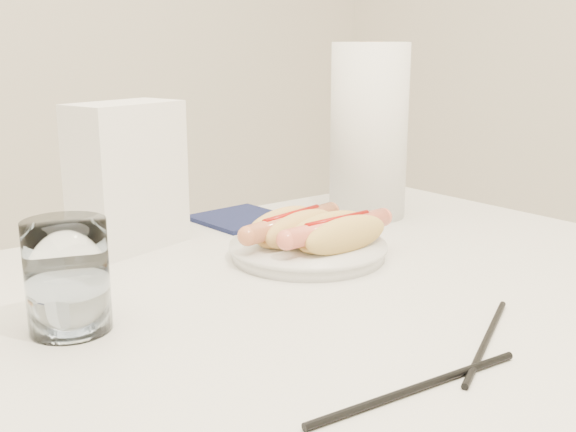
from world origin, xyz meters
TOP-DOWN VIEW (x-y plane):
  - table at (0.00, 0.00)m, footprint 1.20×0.80m
  - plate at (0.14, 0.11)m, footprint 0.26×0.26m
  - hotdog_left at (0.13, 0.13)m, footprint 0.18×0.10m
  - hotdog_right at (0.16, 0.07)m, footprint 0.18×0.07m
  - water_glass at (-0.20, 0.07)m, footprint 0.08×0.08m
  - chopstick_near at (-0.02, -0.23)m, footprint 0.23×0.03m
  - chopstick_far at (0.10, -0.21)m, footprint 0.19×0.10m
  - napkin_box at (-0.03, 0.30)m, footprint 0.17×0.12m
  - navy_napkin at (0.18, 0.33)m, footprint 0.14×0.14m
  - paper_towel_roll at (0.37, 0.23)m, footprint 0.15×0.15m

SIDE VIEW (x-z plane):
  - table at x=0.00m, z-range 0.32..1.07m
  - chopstick_far at x=0.10m, z-range 0.75..0.76m
  - navy_napkin at x=0.18m, z-range 0.75..0.76m
  - chopstick_near at x=-0.02m, z-range 0.75..0.76m
  - plate at x=0.14m, z-range 0.75..0.77m
  - hotdog_left at x=0.13m, z-range 0.77..0.81m
  - hotdog_right at x=0.16m, z-range 0.77..0.81m
  - water_glass at x=-0.20m, z-range 0.75..0.86m
  - napkin_box at x=-0.03m, z-range 0.75..0.95m
  - paper_towel_roll at x=0.37m, z-range 0.75..1.03m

